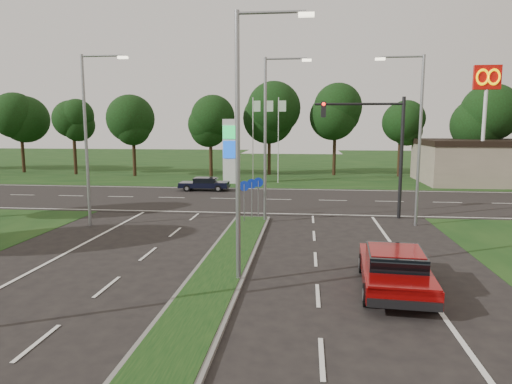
# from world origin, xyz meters

# --- Properties ---
(ground) EXTENTS (160.00, 160.00, 0.00)m
(ground) POSITION_xyz_m (0.00, 0.00, 0.00)
(ground) COLOR black
(ground) RESTS_ON ground
(verge_far) EXTENTS (160.00, 50.00, 0.02)m
(verge_far) POSITION_xyz_m (0.00, 55.00, 0.00)
(verge_far) COLOR black
(verge_far) RESTS_ON ground
(cross_road) EXTENTS (160.00, 12.00, 0.02)m
(cross_road) POSITION_xyz_m (0.00, 24.00, 0.00)
(cross_road) COLOR black
(cross_road) RESTS_ON ground
(median_kerb) EXTENTS (2.00, 26.00, 0.12)m
(median_kerb) POSITION_xyz_m (0.00, 4.00, 0.06)
(median_kerb) COLOR slate
(median_kerb) RESTS_ON ground
(commercial_building) EXTENTS (16.00, 9.00, 4.00)m
(commercial_building) POSITION_xyz_m (22.00, 36.00, 2.00)
(commercial_building) COLOR gray
(commercial_building) RESTS_ON ground
(streetlight_median_near) EXTENTS (2.53, 0.22, 9.00)m
(streetlight_median_near) POSITION_xyz_m (1.00, 6.00, 5.08)
(streetlight_median_near) COLOR gray
(streetlight_median_near) RESTS_ON ground
(streetlight_median_far) EXTENTS (2.53, 0.22, 9.00)m
(streetlight_median_far) POSITION_xyz_m (1.00, 16.00, 5.08)
(streetlight_median_far) COLOR gray
(streetlight_median_far) RESTS_ON ground
(streetlight_left_far) EXTENTS (2.53, 0.22, 9.00)m
(streetlight_left_far) POSITION_xyz_m (-8.30, 14.00, 5.08)
(streetlight_left_far) COLOR gray
(streetlight_left_far) RESTS_ON ground
(streetlight_right_far) EXTENTS (2.53, 0.22, 9.00)m
(streetlight_right_far) POSITION_xyz_m (8.80, 16.00, 5.08)
(streetlight_right_far) COLOR gray
(streetlight_right_far) RESTS_ON ground
(traffic_signal) EXTENTS (5.10, 0.42, 7.00)m
(traffic_signal) POSITION_xyz_m (7.19, 18.00, 4.65)
(traffic_signal) COLOR black
(traffic_signal) RESTS_ON ground
(median_signs) EXTENTS (1.16, 1.76, 2.38)m
(median_signs) POSITION_xyz_m (0.00, 16.40, 1.71)
(median_signs) COLOR gray
(median_signs) RESTS_ON ground
(gas_pylon) EXTENTS (5.80, 1.26, 8.00)m
(gas_pylon) POSITION_xyz_m (-3.79, 33.05, 3.20)
(gas_pylon) COLOR silver
(gas_pylon) RESTS_ON ground
(mcdonalds_sign) EXTENTS (2.20, 0.47, 10.40)m
(mcdonalds_sign) POSITION_xyz_m (18.00, 31.97, 7.99)
(mcdonalds_sign) COLOR silver
(mcdonalds_sign) RESTS_ON ground
(treeline_far) EXTENTS (6.00, 6.00, 9.90)m
(treeline_far) POSITION_xyz_m (0.10, 39.93, 6.83)
(treeline_far) COLOR black
(treeline_far) RESTS_ON ground
(red_sedan) EXTENTS (2.43, 5.17, 1.38)m
(red_sedan) POSITION_xyz_m (6.00, 5.80, 0.74)
(red_sedan) COLOR #810707
(red_sedan) RESTS_ON ground
(navy_sedan) EXTENTS (4.09, 1.76, 1.11)m
(navy_sedan) POSITION_xyz_m (-5.37, 28.00, 0.60)
(navy_sedan) COLOR black
(navy_sedan) RESTS_ON ground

